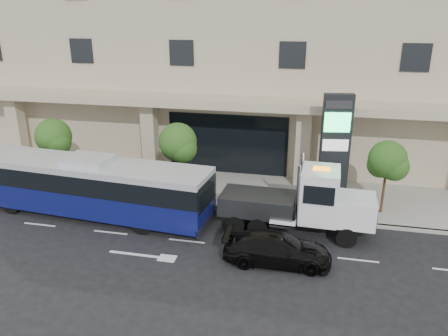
% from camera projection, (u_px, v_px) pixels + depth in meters
% --- Properties ---
extents(ground, '(120.00, 120.00, 0.00)m').
position_uv_depth(ground, '(195.00, 227.00, 22.51)').
color(ground, black).
rests_on(ground, ground).
extents(sidewalk, '(120.00, 6.00, 0.15)m').
position_uv_depth(sidewalk, '(217.00, 189.00, 27.08)').
color(sidewalk, gray).
rests_on(sidewalk, ground).
extents(curb, '(120.00, 0.30, 0.15)m').
position_uv_depth(curb, '(205.00, 209.00, 24.32)').
color(curb, gray).
rests_on(curb, ground).
extents(convention_center, '(60.00, 17.60, 20.00)m').
position_uv_depth(convention_center, '(248.00, 18.00, 33.31)').
color(convention_center, tan).
rests_on(convention_center, ground).
extents(tree_left, '(2.27, 2.20, 4.22)m').
position_uv_depth(tree_left, '(54.00, 139.00, 26.78)').
color(tree_left, '#422B19').
rests_on(tree_left, sidewalk).
extents(tree_mid, '(2.28, 2.20, 4.38)m').
position_uv_depth(tree_mid, '(178.00, 145.00, 25.11)').
color(tree_mid, '#422B19').
rests_on(tree_mid, sidewalk).
extents(tree_right, '(2.10, 2.00, 4.04)m').
position_uv_depth(tree_right, '(388.00, 162.00, 22.85)').
color(tree_right, '#422B19').
rests_on(tree_right, sidewalk).
extents(city_bus, '(13.41, 3.90, 3.35)m').
position_uv_depth(city_bus, '(91.00, 186.00, 23.30)').
color(city_bus, black).
rests_on(city_bus, ground).
extents(tow_truck, '(8.53, 2.35, 3.88)m').
position_uv_depth(tow_truck, '(303.00, 203.00, 21.43)').
color(tow_truck, '#2D3033').
rests_on(tow_truck, ground).
extents(black_sedan, '(4.80, 2.11, 1.37)m').
position_uv_depth(black_sedan, '(277.00, 249.00, 19.11)').
color(black_sedan, black).
rests_on(black_sedan, ground).
extents(signage_pylon, '(1.63, 0.81, 6.29)m').
position_uv_depth(signage_pylon, '(335.00, 150.00, 23.80)').
color(signage_pylon, black).
rests_on(signage_pylon, sidewalk).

